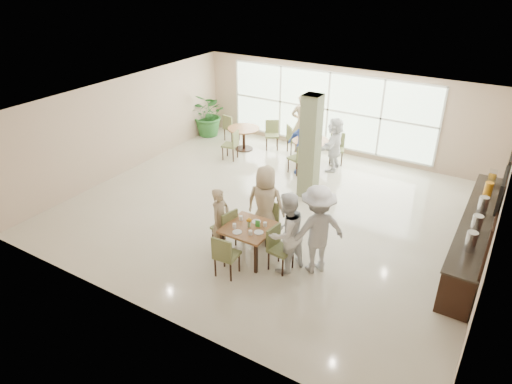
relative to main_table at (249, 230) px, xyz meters
The scene contains 23 objects.
ground 2.24m from the main_table, 104.99° to the left, with size 10.00×10.00×0.00m, color beige.
room_shell 2.38m from the main_table, 104.99° to the left, with size 10.00×10.00×10.00m.
window_bank 6.65m from the main_table, 99.17° to the left, with size 7.00×0.04×7.00m.
column 3.35m from the main_table, 92.69° to the left, with size 0.45×0.45×2.80m, color #6D7551.
main_table is the anchor object (origin of this frame).
round_table_left 6.20m from the main_table, 123.57° to the left, with size 1.07×1.07×0.75m.
round_table_right 5.37m from the main_table, 100.99° to the left, with size 1.15×1.15×0.75m.
chairs_main_table 0.19m from the main_table, 46.12° to the right, with size 2.02×1.97×0.95m.
chairs_table_left 6.20m from the main_table, 123.32° to the left, with size 2.17×2.03×0.95m.
chairs_table_right 5.38m from the main_table, 101.38° to the left, with size 2.12×1.96×0.95m.
tabletop_clutter 0.15m from the main_table, 44.27° to the right, with size 0.73×0.76×0.21m.
buffet_counter 4.88m from the main_table, 31.84° to the left, with size 0.64×4.70×1.95m.
wall_tv 4.86m from the main_table, 18.51° to the left, with size 0.06×1.00×0.58m.
framed_art_a 5.49m from the main_table, 34.93° to the left, with size 0.05×0.55×0.70m.
framed_art_b 5.97m from the main_table, 41.36° to the left, with size 0.05×0.55×0.70m.
potted_plant 7.67m from the main_table, 132.56° to the left, with size 1.42×1.42×1.58m, color #29662A.
teen_left 0.70m from the main_table, behind, with size 0.54×0.36×1.48m, color tan.
teen_far 0.85m from the main_table, 95.35° to the left, with size 0.88×0.48×1.81m, color tan.
teen_right 0.90m from the main_table, ahead, with size 0.86×0.67×1.77m, color white.
teen_standing 1.47m from the main_table, 12.92° to the left, with size 1.25×0.72×1.93m, color #B4B4B7.
adult_a 4.56m from the main_table, 101.57° to the left, with size 1.02×0.58×1.74m, color #4265C6.
adult_b 5.20m from the main_table, 92.49° to the left, with size 1.53×0.66×1.64m, color white.
adult_standing 6.18m from the main_table, 105.72° to the left, with size 0.72×0.47×1.97m, color tan.
Camera 1 is at (4.92, -9.01, 5.86)m, focal length 32.00 mm.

